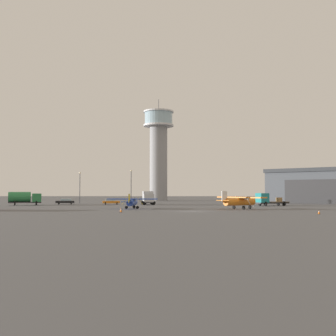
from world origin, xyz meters
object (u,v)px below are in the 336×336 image
object	(u,v)px
truck_flatbed_teal	(267,200)
traffic_cone_near_left	(121,210)
truck_fuel_tanker_green	(24,198)
control_tower	(159,148)
airplane_orange	(239,201)
airplane_blue	(132,202)
traffic_cone_near_right	(319,212)
truck_box_silver	(148,197)
car_orange	(111,201)
light_post_north	(80,185)
car_black	(65,201)
light_post_west	(131,183)

from	to	relation	value
truck_flatbed_teal	traffic_cone_near_left	size ratio (longest dim) A/B	10.38
truck_fuel_tanker_green	traffic_cone_near_left	size ratio (longest dim) A/B	10.37
control_tower	airplane_orange	xyz separation A→B (m)	(17.41, -67.00, -16.37)
airplane_blue	airplane_orange	bearing A→B (deg)	-89.57
traffic_cone_near_left	traffic_cone_near_right	xyz separation A→B (m)	(28.41, -4.38, -0.09)
control_tower	truck_box_silver	size ratio (longest dim) A/B	5.60
car_orange	light_post_north	xyz separation A→B (m)	(-9.55, 8.95, 4.15)
light_post_north	traffic_cone_near_left	size ratio (longest dim) A/B	11.25
airplane_blue	light_post_north	xyz separation A→B (m)	(-17.24, 33.29, 3.63)
airplane_orange	truck_box_silver	distance (m)	30.18
truck_box_silver	truck_fuel_tanker_green	size ratio (longest dim) A/B	0.81
truck_flatbed_teal	airplane_orange	bearing A→B (deg)	44.93
airplane_blue	traffic_cone_near_left	distance (m)	12.38
airplane_orange	truck_fuel_tanker_green	world-z (taller)	airplane_orange
car_black	traffic_cone_near_left	bearing A→B (deg)	105.11
truck_flatbed_teal	truck_fuel_tanker_green	distance (m)	54.56
car_black	traffic_cone_near_left	size ratio (longest dim) A/B	6.46
car_black	control_tower	bearing A→B (deg)	-128.23
car_orange	traffic_cone_near_left	bearing A→B (deg)	-90.18
airplane_blue	car_black	world-z (taller)	airplane_blue
truck_box_silver	light_post_north	size ratio (longest dim) A/B	0.75
control_tower	car_black	size ratio (longest dim) A/B	7.32
truck_box_silver	car_black	distance (m)	20.46
airplane_blue	truck_fuel_tanker_green	xyz separation A→B (m)	(-26.68, 19.37, 0.43)
control_tower	light_post_west	size ratio (longest dim) A/B	3.94
truck_box_silver	light_post_west	xyz separation A→B (m)	(-5.07, 9.38, 3.45)
truck_box_silver	traffic_cone_near_left	bearing A→B (deg)	-11.12
car_black	traffic_cone_near_left	world-z (taller)	car_black
truck_flatbed_teal	light_post_north	bearing A→B (deg)	-39.22
airplane_blue	truck_box_silver	bearing A→B (deg)	0.21
car_orange	light_post_west	size ratio (longest dim) A/B	0.50
truck_fuel_tanker_green	light_post_west	size ratio (longest dim) A/B	0.86
control_tower	airplane_blue	size ratio (longest dim) A/B	3.72
traffic_cone_near_right	light_post_west	bearing A→B (deg)	122.79
truck_box_silver	truck_flatbed_teal	distance (m)	27.39
car_black	light_post_north	world-z (taller)	light_post_north
airplane_blue	truck_fuel_tanker_green	bearing A→B (deg)	57.36
truck_flatbed_teal	traffic_cone_near_right	world-z (taller)	truck_flatbed_teal
truck_fuel_tanker_green	light_post_north	size ratio (longest dim) A/B	0.92
airplane_blue	truck_flatbed_teal	bearing A→B (deg)	-55.92
car_orange	traffic_cone_near_right	size ratio (longest dim) A/B	7.90
airplane_orange	airplane_blue	xyz separation A→B (m)	(-19.16, 0.97, -0.23)
truck_flatbed_teal	light_post_north	distance (m)	48.18
traffic_cone_near_left	traffic_cone_near_right	bearing A→B (deg)	-8.75
truck_flatbed_teal	traffic_cone_near_right	size ratio (longest dim) A/B	13.60
car_black	light_post_west	bearing A→B (deg)	-166.74
truck_box_silver	traffic_cone_near_right	size ratio (longest dim) A/B	11.06
truck_flatbed_teal	car_orange	distance (m)	36.34
truck_fuel_tanker_green	light_post_west	world-z (taller)	light_post_west
airplane_orange	car_black	size ratio (longest dim) A/B	2.06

